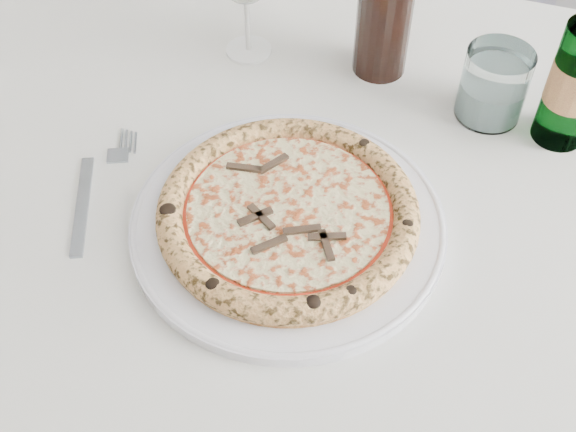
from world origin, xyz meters
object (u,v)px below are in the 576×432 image
at_px(dining_table, 314,213).
at_px(tumbler, 493,89).
at_px(pizza, 288,212).
at_px(plate, 288,223).

relative_size(dining_table, tumbler, 16.17).
bearing_deg(tumbler, pizza, -123.80).
bearing_deg(tumbler, dining_table, -137.12).
bearing_deg(plate, pizza, -161.69).
distance_m(dining_table, tumbler, 0.27).
distance_m(plate, pizza, 0.02).
relative_size(plate, pizza, 1.22).
bearing_deg(plate, tumbler, 56.20).
distance_m(pizza, tumbler, 0.32).
relative_size(plate, tumbler, 3.74).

